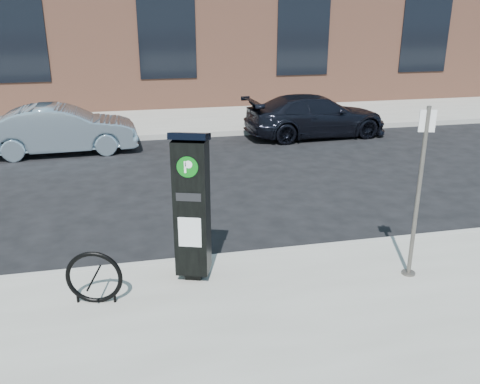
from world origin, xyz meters
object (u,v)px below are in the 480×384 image
object	(u,v)px
sign_pole	(418,195)
parking_kiosk	(192,205)
car_silver	(62,129)
bike_rack	(94,278)
car_dark	(316,116)

from	to	relation	value
sign_pole	parking_kiosk	bearing A→B (deg)	-175.82
parking_kiosk	car_silver	distance (m)	8.01
car_silver	sign_pole	bearing A→B (deg)	-149.45
parking_kiosk	bike_rack	xyz separation A→B (m)	(-1.26, -0.37, -0.70)
sign_pole	car_silver	size ratio (longest dim) A/B	0.60
parking_kiosk	sign_pole	world-z (taller)	sign_pole
parking_kiosk	bike_rack	distance (m)	1.49
parking_kiosk	car_dark	distance (m)	9.26
parking_kiosk	bike_rack	world-z (taller)	parking_kiosk
bike_rack	car_silver	xyz separation A→B (m)	(-1.16, 7.98, 0.14)
car_silver	car_dark	size ratio (longest dim) A/B	0.90
parking_kiosk	car_dark	xyz separation A→B (m)	(4.70, 7.96, -0.57)
sign_pole	car_dark	xyz separation A→B (m)	(1.84, 8.52, -0.68)
sign_pole	bike_rack	size ratio (longest dim) A/B	3.32
parking_kiosk	bike_rack	size ratio (longest dim) A/B	2.92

